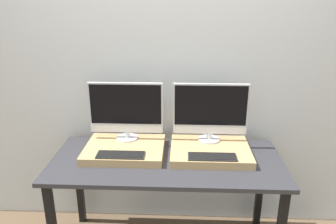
{
  "coord_description": "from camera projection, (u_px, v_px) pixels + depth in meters",
  "views": [
    {
      "loc": [
        0.1,
        -1.7,
        1.88
      ],
      "look_at": [
        0.0,
        0.57,
        1.06
      ],
      "focal_mm": 35.0,
      "sensor_mm": 36.0,
      "label": 1
    }
  ],
  "objects": [
    {
      "name": "monitor_left",
      "position": [
        126.0,
        110.0,
        2.43
      ],
      "size": [
        0.55,
        0.16,
        0.44
      ],
      "color": "silver",
      "rests_on": "wooden_riser_left"
    },
    {
      "name": "wall_back",
      "position": [
        169.0,
        73.0,
        2.53
      ],
      "size": [
        8.0,
        0.04,
        2.6
      ],
      "color": "silver",
      "rests_on": "ground_plane"
    },
    {
      "name": "wooden_riser_right",
      "position": [
        210.0,
        151.0,
        2.37
      ],
      "size": [
        0.57,
        0.45,
        0.06
      ],
      "color": "tan",
      "rests_on": "workbench"
    },
    {
      "name": "wooden_riser_left",
      "position": [
        125.0,
        149.0,
        2.4
      ],
      "size": [
        0.57,
        0.45,
        0.06
      ],
      "color": "tan",
      "rests_on": "workbench"
    },
    {
      "name": "monitor_right",
      "position": [
        210.0,
        111.0,
        2.4
      ],
      "size": [
        0.55,
        0.16,
        0.44
      ],
      "color": "silver",
      "rests_on": "wooden_riser_right"
    },
    {
      "name": "keyboard_left",
      "position": [
        121.0,
        155.0,
        2.24
      ],
      "size": [
        0.33,
        0.11,
        0.01
      ],
      "color": "#2D2D2D",
      "rests_on": "wooden_riser_left"
    },
    {
      "name": "keyboard_right",
      "position": [
        212.0,
        157.0,
        2.21
      ],
      "size": [
        0.33,
        0.11,
        0.01
      ],
      "color": "#2D2D2D",
      "rests_on": "wooden_riser_right"
    },
    {
      "name": "workbench",
      "position": [
        167.0,
        170.0,
        2.34
      ],
      "size": [
        1.63,
        0.71,
        0.78
      ],
      "color": "#2D2D33",
      "rests_on": "ground_plane"
    }
  ]
}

